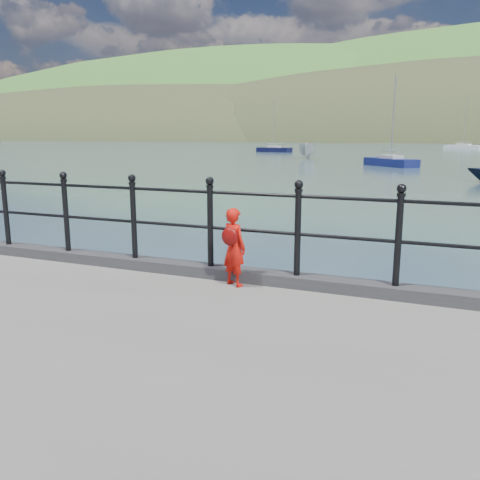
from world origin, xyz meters
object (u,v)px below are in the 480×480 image
at_px(railing, 253,219).
at_px(child, 234,246).
at_px(sailboat_deep, 463,147).
at_px(sailboat_left, 274,150).
at_px(sailboat_port, 391,163).
at_px(launch_white, 308,150).

xyz_separation_m(railing, child, (-0.15, -0.26, -0.32)).
bearing_deg(sailboat_deep, sailboat_left, -107.08).
relative_size(railing, sailboat_deep, 1.82).
xyz_separation_m(sailboat_deep, sailboat_left, (-27.79, -28.34, -0.00)).
relative_size(sailboat_deep, sailboat_left, 1.23).
bearing_deg(sailboat_left, sailboat_port, -40.60).
bearing_deg(sailboat_port, launch_white, 179.32).
relative_size(railing, launch_white, 3.67).
height_order(railing, launch_white, railing).
distance_m(railing, sailboat_deep, 99.18).
xyz_separation_m(railing, sailboat_left, (-23.21, 70.72, -1.48)).
distance_m(railing, child, 0.44).
bearing_deg(child, sailboat_deep, -68.03).
height_order(railing, child, railing).
distance_m(child, sailboat_deep, 99.44).
relative_size(child, sailboat_deep, 0.10).
relative_size(railing, sailboat_left, 2.24).
height_order(child, launch_white, child).
bearing_deg(railing, launch_white, 103.97).
xyz_separation_m(railing, sailboat_deep, (4.58, 99.06, -1.48)).
bearing_deg(sailboat_left, launch_white, -47.18).
bearing_deg(launch_white, sailboat_deep, 61.41).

